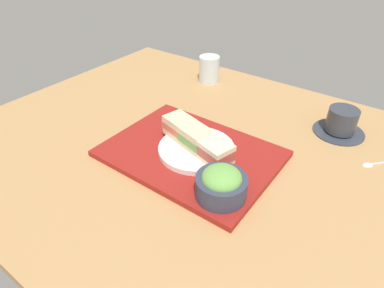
# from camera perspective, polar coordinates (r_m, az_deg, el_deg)

# --- Properties ---
(ground_plane) EXTENTS (1.40, 1.00, 0.03)m
(ground_plane) POSITION_cam_1_polar(r_m,az_deg,el_deg) (0.85, 4.32, -2.47)
(ground_plane) COLOR tan
(serving_tray) EXTENTS (0.42, 0.31, 0.01)m
(serving_tray) POSITION_cam_1_polar(r_m,az_deg,el_deg) (0.83, -0.22, -1.66)
(serving_tray) COLOR maroon
(serving_tray) RESTS_ON ground_plane
(sandwich_plate) EXTENTS (0.19, 0.19, 0.01)m
(sandwich_plate) POSITION_cam_1_polar(r_m,az_deg,el_deg) (0.82, 0.79, -0.89)
(sandwich_plate) COLOR white
(sandwich_plate) RESTS_ON serving_tray
(sandwich_near) EXTENTS (0.09, 0.08, 0.05)m
(sandwich_near) POSITION_cam_1_polar(r_m,az_deg,el_deg) (0.85, -2.19, 3.08)
(sandwich_near) COLOR beige
(sandwich_near) RESTS_ON sandwich_plate
(sandwich_middle) EXTENTS (0.09, 0.08, 0.05)m
(sandwich_middle) POSITION_cam_1_polar(r_m,az_deg,el_deg) (0.80, 0.81, 0.98)
(sandwich_middle) COLOR beige
(sandwich_middle) RESTS_ON sandwich_plate
(sandwich_far) EXTENTS (0.09, 0.08, 0.05)m
(sandwich_far) POSITION_cam_1_polar(r_m,az_deg,el_deg) (0.76, 4.14, -1.41)
(sandwich_far) COLOR beige
(sandwich_far) RESTS_ON sandwich_plate
(salad_bowl) EXTENTS (0.11, 0.11, 0.07)m
(salad_bowl) POSITION_cam_1_polar(r_m,az_deg,el_deg) (0.69, 5.13, -6.90)
(salad_bowl) COLOR #33384C
(salad_bowl) RESTS_ON serving_tray
(coffee_cup) EXTENTS (0.14, 0.14, 0.07)m
(coffee_cup) POSITION_cam_1_polar(r_m,az_deg,el_deg) (1.00, 24.51, 3.46)
(coffee_cup) COLOR #333842
(coffee_cup) RESTS_ON ground_plane
(drinking_glass) EXTENTS (0.07, 0.07, 0.09)m
(drinking_glass) POSITION_cam_1_polar(r_m,az_deg,el_deg) (1.21, 3.01, 12.88)
(drinking_glass) COLOR silver
(drinking_glass) RESTS_ON ground_plane
(teaspoon) EXTENTS (0.08, 0.08, 0.01)m
(teaspoon) POSITION_cam_1_polar(r_m,az_deg,el_deg) (0.92, 29.02, -2.96)
(teaspoon) COLOR silver
(teaspoon) RESTS_ON ground_plane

